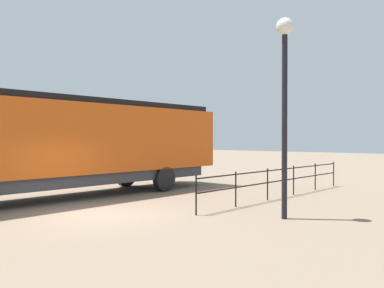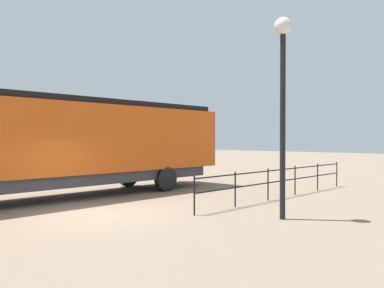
% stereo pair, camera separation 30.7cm
% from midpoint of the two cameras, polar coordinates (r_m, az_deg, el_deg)
% --- Properties ---
extents(ground_plane, '(120.00, 120.00, 0.00)m').
position_cam_midpoint_polar(ground_plane, '(12.87, -13.96, -9.68)').
color(ground_plane, '#84705B').
extents(locomotive, '(3.01, 17.97, 3.91)m').
position_cam_midpoint_polar(locomotive, '(15.95, -21.63, 0.29)').
color(locomotive, '#D15114').
rests_on(locomotive, ground_plane).
extents(lamp_post, '(0.50, 0.50, 5.82)m').
position_cam_midpoint_polar(lamp_post, '(12.03, 12.28, 9.12)').
color(lamp_post, black).
rests_on(lamp_post, ground_plane).
extents(platform_fence, '(0.05, 10.25, 1.21)m').
position_cam_midpoint_polar(platform_fence, '(16.37, 12.00, -4.67)').
color(platform_fence, black).
rests_on(platform_fence, ground_plane).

